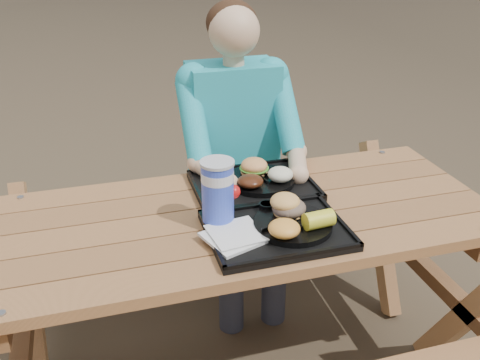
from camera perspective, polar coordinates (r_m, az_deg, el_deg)
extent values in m
cube|color=black|center=(1.76, 3.90, -5.45)|extent=(0.45, 0.35, 0.02)
cube|color=black|center=(2.04, 1.47, -0.74)|extent=(0.45, 0.35, 0.02)
cylinder|color=black|center=(1.77, 5.66, -4.71)|extent=(0.26, 0.26, 0.02)
cylinder|color=black|center=(2.05, 2.20, -0.01)|extent=(0.26, 0.26, 0.02)
cube|color=white|center=(1.70, -0.69, -6.03)|extent=(0.21, 0.21, 0.02)
cylinder|color=blue|center=(1.74, -2.39, -1.48)|extent=(0.11, 0.11, 0.21)
cylinder|color=black|center=(1.85, 2.88, -2.93)|extent=(0.05, 0.05, 0.03)
cylinder|color=gold|center=(1.88, 4.12, -2.51)|extent=(0.05, 0.05, 0.03)
ellipsoid|color=#F9AD41|center=(1.67, 4.73, -5.18)|extent=(0.10, 0.10, 0.05)
cube|color=black|center=(2.01, -3.12, -0.75)|extent=(0.03, 0.15, 0.01)
ellipsoid|color=#451E0D|center=(1.97, 1.12, -0.13)|extent=(0.10, 0.10, 0.04)
ellipsoid|color=#EBE6C7|center=(2.01, 4.33, 0.61)|extent=(0.10, 0.10, 0.05)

